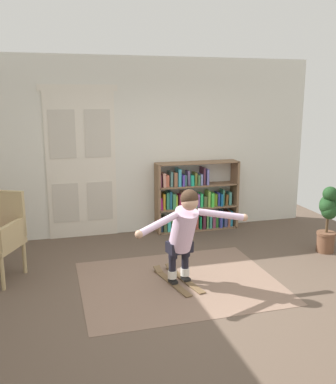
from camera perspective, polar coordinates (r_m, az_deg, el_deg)
ground_plane at (r=5.14m, az=2.75°, el=-13.63°), size 7.20×7.20×0.00m
back_wall at (r=7.17m, az=-3.70°, el=6.04°), size 6.00×0.10×2.90m
double_door at (r=7.01m, az=-11.47°, el=3.84°), size 1.22×0.05×2.45m
rug at (r=5.47m, az=1.42°, el=-11.89°), size 2.41×1.94×0.01m
bookshelf at (r=7.37m, az=3.53°, el=-1.10°), size 1.44×0.30×1.19m
potted_plant at (r=6.70m, az=20.55°, el=-2.85°), size 0.39×0.41×1.01m
skis_pair at (r=5.49m, az=1.26°, el=-11.58°), size 0.44×0.92×0.07m
person_skier at (r=5.10m, az=2.17°, el=-4.90°), size 1.46×0.71×1.16m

